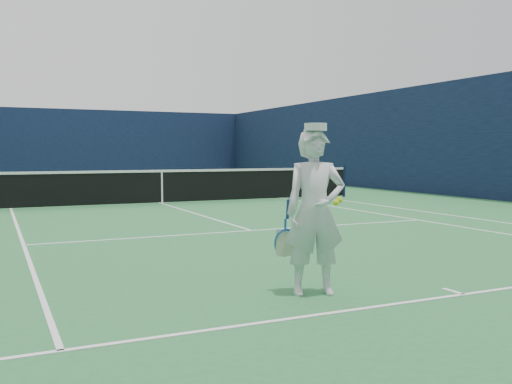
{
  "coord_description": "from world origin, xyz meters",
  "views": [
    {
      "loc": [
        -4.56,
        -16.4,
        1.53
      ],
      "look_at": [
        -1.42,
        -9.66,
        1.01
      ],
      "focal_mm": 40.0,
      "sensor_mm": 36.0,
      "label": 1
    }
  ],
  "objects": [
    {
      "name": "ground",
      "position": [
        0.0,
        0.0,
        0.0
      ],
      "size": [
        80.0,
        80.0,
        0.0
      ],
      "primitive_type": "plane",
      "color": "#2A6F3A",
      "rests_on": "ground"
    },
    {
      "name": "court_markings",
      "position": [
        0.0,
        0.0,
        0.0
      ],
      "size": [
        11.03,
        23.83,
        0.01
      ],
      "color": "white",
      "rests_on": "ground"
    },
    {
      "name": "windscreen_fence",
      "position": [
        0.0,
        0.0,
        2.0
      ],
      "size": [
        20.12,
        36.12,
        4.0
      ],
      "color": "#0E1835",
      "rests_on": "ground"
    },
    {
      "name": "tennis_net",
      "position": [
        0.0,
        0.0,
        0.55
      ],
      "size": [
        12.88,
        0.09,
        1.07
      ],
      "color": "#141E4C",
      "rests_on": "ground"
    },
    {
      "name": "tennis_player",
      "position": [
        -1.43,
        -11.16,
        0.9
      ],
      "size": [
        0.74,
        0.66,
        1.84
      ],
      "rotation": [
        0.0,
        0.0,
        -0.3
      ],
      "color": "white",
      "rests_on": "ground"
    }
  ]
}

